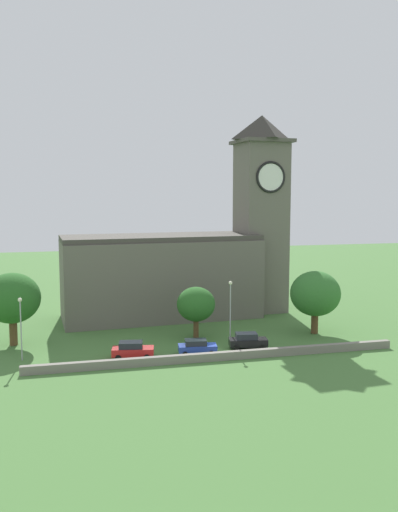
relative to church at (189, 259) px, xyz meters
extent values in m
plane|color=#477538|center=(-1.68, -4.21, -8.31)|extent=(200.00, 200.00, 0.00)
cube|color=#666056|center=(-4.18, -0.26, -2.75)|extent=(28.19, 12.29, 11.11)
cube|color=#47433C|center=(-4.18, -0.26, 3.16)|extent=(28.14, 11.45, 0.70)
cube|color=#666056|center=(11.21, 0.72, 4.19)|extent=(6.91, 6.91, 24.99)
cube|color=#4F4B43|center=(11.21, 0.72, 16.93)|extent=(8.02, 8.02, 0.50)
pyramid|color=#38352F|center=(11.21, 0.72, 18.97)|extent=(7.26, 7.26, 3.58)
cylinder|color=white|center=(11.42, -2.59, 11.68)|extent=(4.17, 0.38, 4.17)
torus|color=black|center=(11.42, -2.59, 11.68)|extent=(4.56, 0.66, 4.54)
cylinder|color=white|center=(14.52, 0.93, 11.68)|extent=(0.38, 4.17, 4.17)
torus|color=black|center=(14.52, 0.93, 11.68)|extent=(0.66, 4.56, 4.54)
cube|color=gray|center=(-1.68, -22.08, -7.87)|extent=(40.51, 0.70, 0.88)
cube|color=red|center=(-10.49, -19.14, -7.57)|extent=(4.72, 2.64, 0.83)
cube|color=#1E232B|center=(-10.71, -19.10, -6.83)|extent=(2.75, 2.07, 0.66)
cylinder|color=black|center=(-8.83, -18.47, -7.98)|extent=(0.71, 0.45, 0.66)
cylinder|color=black|center=(-9.16, -20.33, -7.98)|extent=(0.71, 0.45, 0.66)
cylinder|color=black|center=(-11.82, -17.94, -7.98)|extent=(0.71, 0.45, 0.66)
cylinder|color=black|center=(-12.15, -19.80, -7.98)|extent=(0.71, 0.45, 0.66)
cube|color=#233D9E|center=(-3.39, -19.36, -7.63)|extent=(4.42, 2.36, 0.75)
cube|color=#1E232B|center=(-3.60, -19.34, -6.96)|extent=(2.55, 1.90, 0.60)
cylinder|color=black|center=(-1.85, -18.66, -8.01)|extent=(0.64, 0.40, 0.60)
cylinder|color=black|center=(-2.09, -20.45, -8.01)|extent=(0.64, 0.40, 0.60)
cylinder|color=black|center=(-4.69, -18.27, -8.01)|extent=(0.64, 0.40, 0.60)
cylinder|color=black|center=(-4.93, -20.06, -8.01)|extent=(0.64, 0.40, 0.60)
cube|color=black|center=(2.74, -18.66, -7.56)|extent=(4.57, 2.49, 0.83)
cube|color=#1E232B|center=(2.52, -18.62, -6.81)|extent=(2.65, 1.96, 0.66)
cylinder|color=black|center=(4.34, -18.01, -7.98)|extent=(0.71, 0.43, 0.67)
cylinder|color=black|center=(4.04, -19.79, -7.98)|extent=(0.71, 0.43, 0.67)
cylinder|color=black|center=(1.43, -17.53, -7.98)|extent=(0.71, 0.43, 0.67)
cylinder|color=black|center=(1.14, -19.31, -7.98)|extent=(0.71, 0.43, 0.67)
cylinder|color=#9EA0A5|center=(-22.06, -17.17, -5.14)|extent=(0.14, 0.14, 6.33)
sphere|color=#F4EFCC|center=(-22.06, -17.17, -1.75)|extent=(0.44, 0.44, 0.44)
cylinder|color=#9EA0A5|center=(1.33, -16.24, -4.78)|extent=(0.14, 0.14, 7.06)
sphere|color=#F4EFCC|center=(1.33, -16.24, -1.03)|extent=(0.44, 0.44, 0.44)
cylinder|color=brown|center=(-2.00, -12.81, -7.06)|extent=(0.66, 0.66, 2.49)
ellipsoid|color=#286023|center=(-2.00, -12.81, -4.06)|extent=(4.69, 4.69, 4.22)
cylinder|color=brown|center=(-23.47, -10.72, -6.74)|extent=(0.91, 0.91, 3.14)
ellipsoid|color=#286023|center=(-23.47, -10.72, -2.71)|extent=(6.53, 6.53, 5.88)
cylinder|color=brown|center=(13.19, -14.08, -6.93)|extent=(0.88, 0.88, 2.75)
ellipsoid|color=#33702D|center=(13.19, -14.08, -3.19)|extent=(6.31, 6.31, 5.68)
camera|label=1|loc=(-17.07, -76.13, 9.33)|focal=38.13mm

